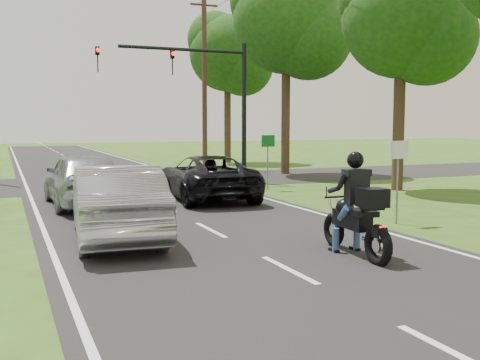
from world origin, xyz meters
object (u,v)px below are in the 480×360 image
at_px(utility_pole_far, 204,79).
at_px(sign_green, 268,149).
at_px(silver_suv, 83,179).
at_px(sign_white, 398,162).
at_px(traffic_signal, 203,86).
at_px(motorcycle_rider, 357,215).
at_px(dark_suv, 207,177).
at_px(silver_sedan, 116,202).

relative_size(utility_pole_far, sign_green, 4.71).
distance_m(silver_suv, utility_pole_far, 15.84).
relative_size(utility_pole_far, sign_white, 4.71).
bearing_deg(silver_suv, traffic_signal, -141.38).
bearing_deg(motorcycle_rider, silver_suv, 117.49).
xyz_separation_m(dark_suv, silver_suv, (-4.08, -0.08, 0.11)).
xyz_separation_m(dark_suv, silver_sedan, (-4.09, -5.58, 0.07)).
relative_size(silver_suv, utility_pole_far, 0.50).
xyz_separation_m(motorcycle_rider, dark_suv, (0.11, 8.95, -0.05)).
bearing_deg(silver_sedan, dark_suv, -121.22).
height_order(dark_suv, sign_green, sign_green).
height_order(silver_sedan, sign_green, sign_green).
bearing_deg(dark_suv, silver_suv, 5.37).
bearing_deg(utility_pole_far, motorcycle_rider, -101.77).
bearing_deg(dark_suv, silver_sedan, 57.94).
bearing_deg(sign_green, motorcycle_rider, -106.85).
distance_m(dark_suv, sign_green, 3.57).
distance_m(dark_suv, sign_white, 7.07).
height_order(dark_suv, utility_pole_far, utility_pole_far).
bearing_deg(sign_green, dark_suv, -152.63).
xyz_separation_m(silver_suv, traffic_signal, (5.60, 4.70, 3.27)).
distance_m(dark_suv, traffic_signal, 5.92).
height_order(silver_sedan, traffic_signal, traffic_signal).
xyz_separation_m(silver_suv, sign_white, (6.97, -6.32, 0.73)).
xyz_separation_m(silver_sedan, sign_white, (6.98, -0.82, 0.76)).
bearing_deg(silver_sedan, sign_green, -129.97).
relative_size(silver_suv, traffic_signal, 0.79).
distance_m(motorcycle_rider, sign_white, 4.01).
bearing_deg(utility_pole_far, traffic_signal, -109.68).
bearing_deg(silver_suv, dark_suv, 179.83).
bearing_deg(motorcycle_rider, silver_sedan, 143.15).
distance_m(utility_pole_far, sign_green, 11.63).
distance_m(silver_suv, sign_white, 9.43).
distance_m(silver_sedan, traffic_signal, 12.10).
relative_size(dark_suv, traffic_signal, 0.84).
bearing_deg(traffic_signal, sign_white, -82.95).
bearing_deg(silver_sedan, silver_suv, -85.10).
relative_size(motorcycle_rider, traffic_signal, 0.37).
bearing_deg(traffic_signal, silver_suv, -140.04).
height_order(motorcycle_rider, silver_suv, motorcycle_rider).
relative_size(motorcycle_rider, sign_green, 1.12).
height_order(traffic_signal, utility_pole_far, utility_pole_far).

